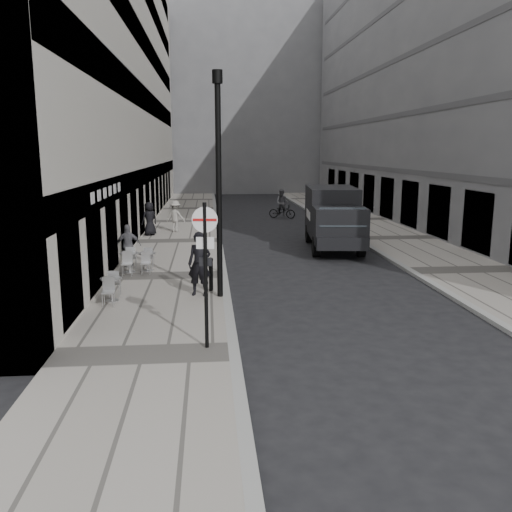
{
  "coord_description": "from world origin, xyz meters",
  "views": [
    {
      "loc": [
        -0.52,
        -8.72,
        4.51
      ],
      "look_at": [
        0.88,
        7.14,
        1.4
      ],
      "focal_mm": 38.0,
      "sensor_mm": 36.0,
      "label": 1
    }
  ],
  "objects_px": {
    "walking_man": "(199,264)",
    "lamppost": "(219,175)",
    "panel_van": "(333,215)",
    "cyclist": "(282,207)",
    "sign_post": "(205,256)"
  },
  "relations": [
    {
      "from": "panel_van",
      "to": "cyclist",
      "type": "height_order",
      "value": "panel_van"
    },
    {
      "from": "walking_man",
      "to": "lamppost",
      "type": "bearing_deg",
      "value": -0.98
    },
    {
      "from": "sign_post",
      "to": "cyclist",
      "type": "distance_m",
      "value": 24.91
    },
    {
      "from": "sign_post",
      "to": "lamppost",
      "type": "xyz_separation_m",
      "value": [
        0.4,
        4.37,
        1.58
      ]
    },
    {
      "from": "sign_post",
      "to": "lamppost",
      "type": "height_order",
      "value": "lamppost"
    },
    {
      "from": "lamppost",
      "to": "cyclist",
      "type": "xyz_separation_m",
      "value": [
        4.63,
        19.98,
        -3.05
      ]
    },
    {
      "from": "walking_man",
      "to": "sign_post",
      "type": "bearing_deg",
      "value": -72.7
    },
    {
      "from": "sign_post",
      "to": "panel_van",
      "type": "height_order",
      "value": "sign_post"
    },
    {
      "from": "walking_man",
      "to": "panel_van",
      "type": "distance_m",
      "value": 10.31
    },
    {
      "from": "sign_post",
      "to": "panel_van",
      "type": "relative_size",
      "value": 0.54
    },
    {
      "from": "walking_man",
      "to": "lamppost",
      "type": "height_order",
      "value": "lamppost"
    },
    {
      "from": "lamppost",
      "to": "panel_van",
      "type": "relative_size",
      "value": 1.08
    },
    {
      "from": "walking_man",
      "to": "sign_post",
      "type": "distance_m",
      "value": 4.69
    },
    {
      "from": "panel_van",
      "to": "lamppost",
      "type": "bearing_deg",
      "value": -116.9
    },
    {
      "from": "walking_man",
      "to": "lamppost",
      "type": "distance_m",
      "value": 2.78
    }
  ]
}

